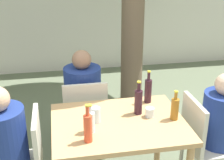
# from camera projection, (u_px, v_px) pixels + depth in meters

# --- Properties ---
(dining_table_front) EXTENTS (1.10, 0.85, 0.76)m
(dining_table_front) POSITION_uv_depth(u_px,v_px,m) (119.00, 132.00, 2.63)
(dining_table_front) COLOR tan
(dining_table_front) RESTS_ON ground_plane
(patio_chair_0) EXTENTS (0.44, 0.44, 0.89)m
(patio_chair_0) POSITION_uv_depth(u_px,v_px,m) (25.00, 159.00, 2.56)
(patio_chair_0) COLOR beige
(patio_chair_0) RESTS_ON ground_plane
(patio_chair_1) EXTENTS (0.44, 0.44, 0.89)m
(patio_chair_1) POSITION_uv_depth(u_px,v_px,m) (203.00, 139.00, 2.82)
(patio_chair_1) COLOR beige
(patio_chair_1) RESTS_ON ground_plane
(patio_chair_2) EXTENTS (0.44, 0.44, 0.89)m
(patio_chair_2) POSITION_uv_depth(u_px,v_px,m) (85.00, 114.00, 3.25)
(patio_chair_2) COLOR beige
(patio_chair_2) RESTS_ON ground_plane
(person_seated_2) EXTENTS (0.39, 0.59, 1.15)m
(person_seated_2) POSITION_uv_depth(u_px,v_px,m) (83.00, 103.00, 3.45)
(person_seated_2) COLOR #383842
(person_seated_2) RESTS_ON ground_plane
(wine_bottle_0) EXTENTS (0.07, 0.07, 0.30)m
(wine_bottle_0) POSITION_uv_depth(u_px,v_px,m) (138.00, 101.00, 2.67)
(wine_bottle_0) COLOR #331923
(wine_bottle_0) RESTS_ON dining_table_front
(water_bottle_1) EXTENTS (0.07, 0.07, 0.24)m
(water_bottle_1) POSITION_uv_depth(u_px,v_px,m) (90.00, 121.00, 2.40)
(water_bottle_1) COLOR silver
(water_bottle_1) RESTS_ON dining_table_front
(amber_bottle_2) EXTENTS (0.07, 0.07, 0.26)m
(amber_bottle_2) POSITION_uv_depth(u_px,v_px,m) (175.00, 108.00, 2.59)
(amber_bottle_2) COLOR #9E661E
(amber_bottle_2) RESTS_ON dining_table_front
(soda_bottle_3) EXTENTS (0.06, 0.06, 0.30)m
(soda_bottle_3) POSITION_uv_depth(u_px,v_px,m) (88.00, 127.00, 2.27)
(soda_bottle_3) COLOR #DB4C2D
(soda_bottle_3) RESTS_ON dining_table_front
(wine_bottle_4) EXTENTS (0.07, 0.07, 0.31)m
(wine_bottle_4) POSITION_uv_depth(u_px,v_px,m) (148.00, 90.00, 2.87)
(wine_bottle_4) COLOR #331923
(wine_bottle_4) RESTS_ON dining_table_front
(drinking_glass_0) EXTENTS (0.07, 0.07, 0.08)m
(drinking_glass_0) POSITION_uv_depth(u_px,v_px,m) (150.00, 112.00, 2.64)
(drinking_glass_0) COLOR silver
(drinking_glass_0) RESTS_ON dining_table_front
(drinking_glass_1) EXTENTS (0.07, 0.07, 0.13)m
(drinking_glass_1) POSITION_uv_depth(u_px,v_px,m) (96.00, 115.00, 2.56)
(drinking_glass_1) COLOR silver
(drinking_glass_1) RESTS_ON dining_table_front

